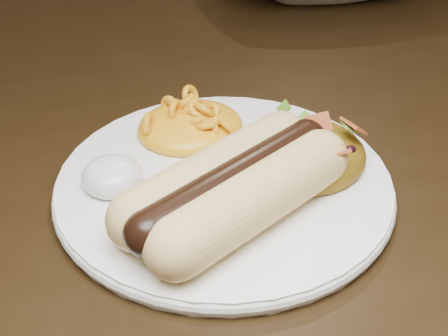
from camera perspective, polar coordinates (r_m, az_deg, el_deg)
name	(u,v)px	position (r m, az deg, el deg)	size (l,w,h in m)	color
table	(58,225)	(0.63, -13.61, -4.64)	(1.60, 0.90, 0.75)	black
plate	(224,186)	(0.49, 0.00, -1.55)	(0.24, 0.24, 0.01)	white
hotdog	(234,186)	(0.44, 0.83, -1.52)	(0.15, 0.11, 0.04)	#FBD690
mac_and_cheese	(190,114)	(0.53, -2.86, 4.52)	(0.08, 0.08, 0.03)	orange
sour_cream	(112,170)	(0.48, -9.33, -0.20)	(0.04, 0.04, 0.03)	white
taco_salad	(303,144)	(0.50, 6.56, 2.00)	(0.09, 0.09, 0.04)	#A52A09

